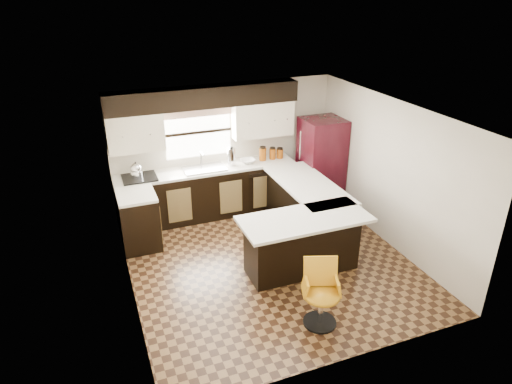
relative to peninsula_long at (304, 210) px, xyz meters
name	(u,v)px	position (x,y,z in m)	size (l,w,h in m)	color
floor	(269,262)	(-0.90, -0.62, -0.45)	(4.40, 4.40, 0.00)	#49301A
ceiling	(272,113)	(-0.90, -0.62, 1.95)	(4.40, 4.40, 0.00)	silver
wall_back	(225,147)	(-0.90, 1.58, 0.75)	(4.40, 4.40, 0.00)	beige
wall_front	(351,275)	(-0.90, -2.83, 0.75)	(4.40, 4.40, 0.00)	beige
wall_left	(124,218)	(-3.00, -0.62, 0.75)	(4.40, 4.40, 0.00)	beige
wall_right	(390,173)	(1.20, -0.62, 0.75)	(4.40, 4.40, 0.00)	beige
base_cab_back	(208,193)	(-1.35, 1.28, 0.00)	(3.30, 0.60, 0.90)	black
base_cab_left	(139,221)	(-2.70, 0.62, 0.00)	(0.60, 0.70, 0.90)	black
counter_back	(207,170)	(-1.35, 1.28, 0.47)	(3.30, 0.60, 0.04)	silver
counter_left	(136,195)	(-2.70, 0.62, 0.47)	(0.60, 0.70, 0.04)	silver
soffit	(204,97)	(-1.30, 1.40, 1.77)	(3.40, 0.35, 0.36)	black
upper_cab_left	(135,132)	(-2.52, 1.40, 1.27)	(0.94, 0.35, 0.64)	beige
upper_cab_right	(262,119)	(-0.22, 1.40, 1.27)	(1.14, 0.35, 0.64)	beige
window_pane	(198,132)	(-1.40, 1.56, 1.10)	(1.20, 0.02, 0.90)	white
valance	(198,112)	(-1.40, 1.52, 1.49)	(1.30, 0.06, 0.18)	#D19B93
sink	(204,168)	(-1.40, 1.25, 0.51)	(0.75, 0.45, 0.03)	#B2B2B7
dishwasher	(264,192)	(-0.35, 0.99, -0.02)	(0.58, 0.03, 0.78)	black
cooktop	(139,178)	(-2.55, 1.25, 0.51)	(0.58, 0.50, 0.03)	black
peninsula_long	(304,210)	(0.00, 0.00, 0.00)	(0.60, 1.95, 0.90)	black
peninsula_return	(302,244)	(-0.53, -0.97, 0.00)	(1.65, 0.60, 0.90)	black
counter_pen_long	(308,185)	(0.05, 0.00, 0.47)	(0.84, 1.95, 0.04)	silver
counter_pen_return	(305,219)	(-0.55, -1.06, 0.47)	(1.89, 0.84, 0.04)	silver
refrigerator	(321,163)	(0.81, 0.93, 0.42)	(0.74, 0.71, 1.73)	black
bar_chair	(322,295)	(-0.84, -2.16, -0.01)	(0.47, 0.47, 0.88)	orange
kettle	(136,170)	(-2.59, 1.26, 0.66)	(0.21, 0.21, 0.28)	silver
percolator	(231,157)	(-0.87, 1.28, 0.66)	(0.15, 0.15, 0.32)	silver
mixing_bowl	(248,161)	(-0.55, 1.27, 0.53)	(0.28, 0.28, 0.07)	white
canister_large	(263,154)	(-0.25, 1.30, 0.62)	(0.13, 0.13, 0.24)	#8A4009
canister_med	(272,154)	(-0.05, 1.30, 0.60)	(0.12, 0.12, 0.20)	#8A4009
canister_small	(280,154)	(0.10, 1.30, 0.58)	(0.13, 0.13, 0.17)	#8A4009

